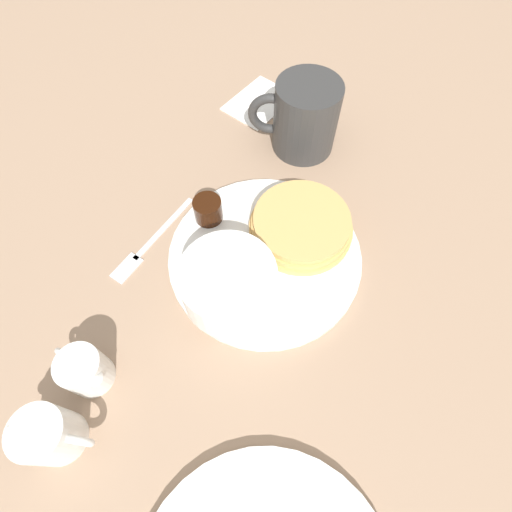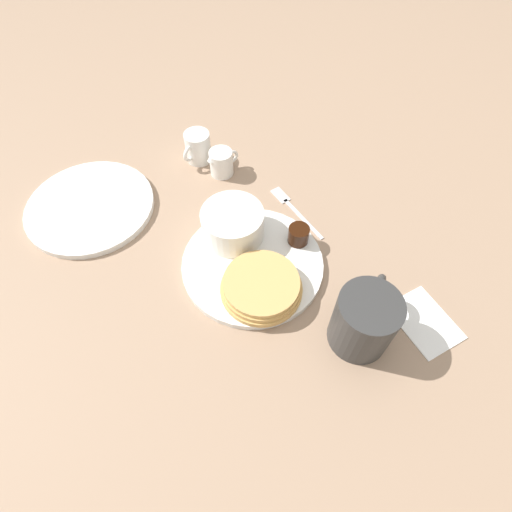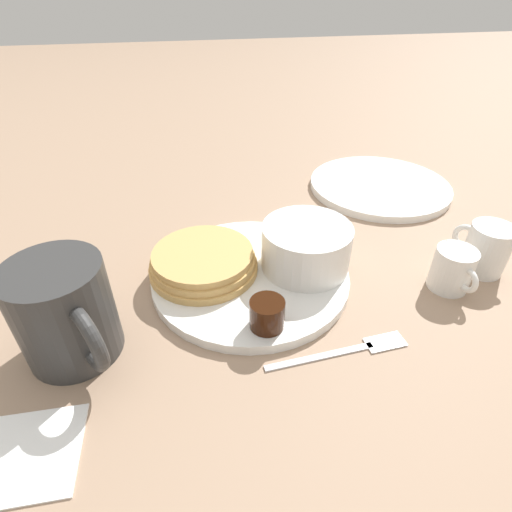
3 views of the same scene
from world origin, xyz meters
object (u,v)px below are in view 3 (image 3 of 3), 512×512
plate (251,276)px  creamer_pitcher_far (486,248)px  coffee_mug (66,313)px  bowl (305,244)px  creamer_pitcher_near (452,269)px  fork (353,349)px

plate → creamer_pitcher_far: creamer_pitcher_far is taller
coffee_mug → bowl: bearing=-162.9°
creamer_pitcher_near → fork: creamer_pitcher_near is taller
plate → creamer_pitcher_far: bearing=172.9°
bowl → creamer_pitcher_near: size_ratio=1.57×
bowl → creamer_pitcher_near: (-0.16, 0.06, -0.02)m
bowl → creamer_pitcher_far: bowl is taller
creamer_pitcher_near → creamer_pitcher_far: 0.06m
plate → fork: plate is taller
coffee_mug → plate: bearing=-158.1°
creamer_pitcher_near → fork: bearing=25.4°
bowl → creamer_pitcher_near: bearing=158.7°
plate → bowl: bowl is taller
creamer_pitcher_far → fork: bearing=24.2°
creamer_pitcher_far → plate: bearing=-7.1°
plate → coffee_mug: bearing=21.9°
plate → coffee_mug: coffee_mug is taller
plate → bowl: (-0.07, -0.00, 0.04)m
plate → fork: size_ratio=1.60×
bowl → creamer_pitcher_far: 0.22m
plate → coffee_mug: 0.21m
coffee_mug → creamer_pitcher_near: bearing=-177.7°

